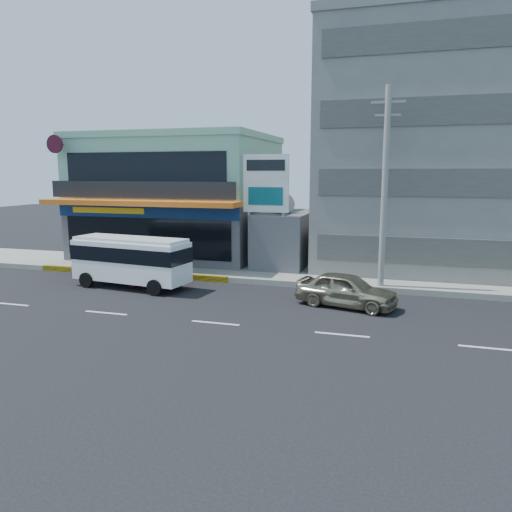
{
  "coord_description": "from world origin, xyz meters",
  "views": [
    {
      "loc": [
        7.04,
        -17.82,
        5.93
      ],
      "look_at": [
        0.68,
        3.35,
        2.2
      ],
      "focal_mm": 35.0,
      "sensor_mm": 36.0,
      "label": 1
    }
  ],
  "objects_px": {
    "satellite_dish": "(282,212)",
    "minibus": "(131,258)",
    "billboard": "(266,190)",
    "utility_pole_near": "(385,188)",
    "shop_building": "(180,200)",
    "motorcycle_rider": "(139,276)",
    "sedan": "(346,290)",
    "concrete_building": "(460,154)"
  },
  "relations": [
    {
      "from": "utility_pole_near",
      "to": "concrete_building",
      "type": "bearing_deg",
      "value": 62.24
    },
    {
      "from": "concrete_building",
      "to": "satellite_dish",
      "type": "height_order",
      "value": "concrete_building"
    },
    {
      "from": "concrete_building",
      "to": "billboard",
      "type": "xyz_separation_m",
      "value": [
        -10.5,
        -5.8,
        -2.07
      ]
    },
    {
      "from": "concrete_building",
      "to": "utility_pole_near",
      "type": "height_order",
      "value": "concrete_building"
    },
    {
      "from": "shop_building",
      "to": "minibus",
      "type": "height_order",
      "value": "shop_building"
    },
    {
      "from": "shop_building",
      "to": "motorcycle_rider",
      "type": "xyz_separation_m",
      "value": [
        2.21,
        -9.76,
        -3.25
      ]
    },
    {
      "from": "utility_pole_near",
      "to": "billboard",
      "type": "bearing_deg",
      "value": 164.52
    },
    {
      "from": "utility_pole_near",
      "to": "motorcycle_rider",
      "type": "distance_m",
      "value": 12.99
    },
    {
      "from": "concrete_building",
      "to": "minibus",
      "type": "height_order",
      "value": "concrete_building"
    },
    {
      "from": "billboard",
      "to": "motorcycle_rider",
      "type": "distance_m",
      "value": 8.41
    },
    {
      "from": "satellite_dish",
      "to": "sedan",
      "type": "distance_m",
      "value": 8.88
    },
    {
      "from": "billboard",
      "to": "motorcycle_rider",
      "type": "bearing_deg",
      "value": -136.54
    },
    {
      "from": "utility_pole_near",
      "to": "motorcycle_rider",
      "type": "relative_size",
      "value": 4.44
    },
    {
      "from": "concrete_building",
      "to": "motorcycle_rider",
      "type": "relative_size",
      "value": 7.11
    },
    {
      "from": "utility_pole_near",
      "to": "minibus",
      "type": "distance_m",
      "value": 13.25
    },
    {
      "from": "shop_building",
      "to": "satellite_dish",
      "type": "xyz_separation_m",
      "value": [
        8.0,
        -2.95,
        -0.42
      ]
    },
    {
      "from": "minibus",
      "to": "motorcycle_rider",
      "type": "distance_m",
      "value": 1.11
    },
    {
      "from": "billboard",
      "to": "minibus",
      "type": "distance_m",
      "value": 8.25
    },
    {
      "from": "utility_pole_near",
      "to": "satellite_dish",
      "type": "bearing_deg",
      "value": 149.04
    },
    {
      "from": "utility_pole_near",
      "to": "sedan",
      "type": "height_order",
      "value": "utility_pole_near"
    },
    {
      "from": "utility_pole_near",
      "to": "minibus",
      "type": "relative_size",
      "value": 1.55
    },
    {
      "from": "satellite_dish",
      "to": "billboard",
      "type": "xyz_separation_m",
      "value": [
        -0.5,
        -1.8,
        1.35
      ]
    },
    {
      "from": "shop_building",
      "to": "minibus",
      "type": "xyz_separation_m",
      "value": [
        1.56,
        -9.38,
        -2.44
      ]
    },
    {
      "from": "billboard",
      "to": "sedan",
      "type": "relative_size",
      "value": 1.53
    },
    {
      "from": "minibus",
      "to": "motorcycle_rider",
      "type": "bearing_deg",
      "value": -30.52
    },
    {
      "from": "minibus",
      "to": "sedan",
      "type": "height_order",
      "value": "minibus"
    },
    {
      "from": "satellite_dish",
      "to": "sedan",
      "type": "relative_size",
      "value": 0.33
    },
    {
      "from": "billboard",
      "to": "shop_building",
      "type": "bearing_deg",
      "value": 147.68
    },
    {
      "from": "satellite_dish",
      "to": "minibus",
      "type": "relative_size",
      "value": 0.23
    },
    {
      "from": "sedan",
      "to": "motorcycle_rider",
      "type": "height_order",
      "value": "motorcycle_rider"
    },
    {
      "from": "billboard",
      "to": "motorcycle_rider",
      "type": "relative_size",
      "value": 3.07
    },
    {
      "from": "concrete_building",
      "to": "satellite_dish",
      "type": "distance_m",
      "value": 11.3
    },
    {
      "from": "concrete_building",
      "to": "billboard",
      "type": "relative_size",
      "value": 2.32
    },
    {
      "from": "concrete_building",
      "to": "sedan",
      "type": "bearing_deg",
      "value": -115.83
    },
    {
      "from": "minibus",
      "to": "motorcycle_rider",
      "type": "height_order",
      "value": "minibus"
    },
    {
      "from": "utility_pole_near",
      "to": "sedan",
      "type": "distance_m",
      "value": 5.71
    },
    {
      "from": "utility_pole_near",
      "to": "minibus",
      "type": "height_order",
      "value": "utility_pole_near"
    },
    {
      "from": "concrete_building",
      "to": "minibus",
      "type": "relative_size",
      "value": 2.48
    },
    {
      "from": "minibus",
      "to": "billboard",
      "type": "bearing_deg",
      "value": 37.98
    },
    {
      "from": "sedan",
      "to": "utility_pole_near",
      "type": "bearing_deg",
      "value": -7.14
    },
    {
      "from": "shop_building",
      "to": "minibus",
      "type": "distance_m",
      "value": 9.82
    },
    {
      "from": "billboard",
      "to": "minibus",
      "type": "bearing_deg",
      "value": -142.02
    }
  ]
}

